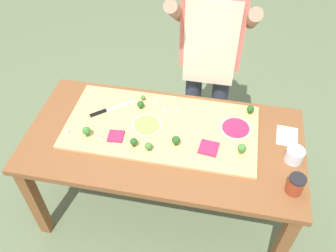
{
  "coord_description": "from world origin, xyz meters",
  "views": [
    {
      "loc": [
        0.3,
        -1.43,
        2.36
      ],
      "look_at": [
        0.02,
        0.05,
        0.8
      ],
      "focal_mm": 38.23,
      "sensor_mm": 36.0,
      "label": 1
    }
  ],
  "objects_px": {
    "pizza_slice_far_left": "(116,136)",
    "broccoli_floret_back_right": "(143,98)",
    "broccoli_floret_front_mid": "(141,104)",
    "cook_center": "(211,49)",
    "pizza_slice_center": "(209,148)",
    "chefs_knife": "(106,110)",
    "broccoli_floret_front_right": "(250,109)",
    "cheese_crumble_f": "(68,131)",
    "flour_cup": "(294,156)",
    "cheese_crumble_b": "(101,136)",
    "sauce_jar": "(296,185)",
    "broccoli_floret_front_left": "(134,142)",
    "cheese_crumble_a": "(177,135)",
    "pizza_whole_pesto_green": "(147,125)",
    "broccoli_floret_back_mid": "(149,146)",
    "broccoli_floret_center_right": "(242,148)",
    "broccoli_floret_center_left": "(87,131)",
    "prep_table": "(164,148)",
    "cheese_crumble_e": "(177,110)",
    "cheese_crumble_c": "(165,111)",
    "pizza_whole_beet_magenta": "(236,128)",
    "cheese_crumble_d": "(155,102)",
    "broccoli_floret_back_left": "(176,140)",
    "recipe_note": "(287,136)"
  },
  "relations": [
    {
      "from": "broccoli_floret_center_left",
      "to": "cheese_crumble_f",
      "type": "relative_size",
      "value": 3.76
    },
    {
      "from": "broccoli_floret_front_mid",
      "to": "cook_center",
      "type": "xyz_separation_m",
      "value": [
        0.39,
        0.41,
        0.2
      ]
    },
    {
      "from": "flour_cup",
      "to": "sauce_jar",
      "type": "bearing_deg",
      "value": -92.4
    },
    {
      "from": "prep_table",
      "to": "flour_cup",
      "type": "distance_m",
      "value": 0.78
    },
    {
      "from": "cheese_crumble_b",
      "to": "sauce_jar",
      "type": "height_order",
      "value": "sauce_jar"
    },
    {
      "from": "prep_table",
      "to": "pizza_slice_far_left",
      "type": "distance_m",
      "value": 0.31
    },
    {
      "from": "pizza_slice_center",
      "to": "cheese_crumble_f",
      "type": "bearing_deg",
      "value": -177.8
    },
    {
      "from": "chefs_knife",
      "to": "cheese_crumble_a",
      "type": "xyz_separation_m",
      "value": [
        0.49,
        -0.12,
        0.0
      ]
    },
    {
      "from": "cheese_crumble_b",
      "to": "broccoli_floret_center_right",
      "type": "bearing_deg",
      "value": 2.64
    },
    {
      "from": "cheese_crumble_c",
      "to": "broccoli_floret_center_left",
      "type": "bearing_deg",
      "value": -145.69
    },
    {
      "from": "cheese_crumble_d",
      "to": "broccoli_floret_front_right",
      "type": "bearing_deg",
      "value": 1.62
    },
    {
      "from": "broccoli_floret_back_right",
      "to": "broccoli_floret_front_left",
      "type": "relative_size",
      "value": 0.62
    },
    {
      "from": "broccoli_floret_center_left",
      "to": "cheese_crumble_b",
      "type": "relative_size",
      "value": 4.23
    },
    {
      "from": "chefs_knife",
      "to": "pizza_whole_pesto_green",
      "type": "relative_size",
      "value": 1.26
    },
    {
      "from": "cheese_crumble_f",
      "to": "sauce_jar",
      "type": "xyz_separation_m",
      "value": [
        1.34,
        -0.16,
        0.03
      ]
    },
    {
      "from": "pizza_slice_center",
      "to": "broccoli_floret_front_right",
      "type": "xyz_separation_m",
      "value": [
        0.22,
        0.35,
        0.03
      ]
    },
    {
      "from": "broccoli_floret_center_left",
      "to": "broccoli_floret_back_right",
      "type": "relative_size",
      "value": 1.82
    },
    {
      "from": "cheese_crumble_e",
      "to": "prep_table",
      "type": "bearing_deg",
      "value": -99.95
    },
    {
      "from": "pizza_slice_center",
      "to": "broccoli_floret_back_left",
      "type": "height_order",
      "value": "broccoli_floret_back_left"
    },
    {
      "from": "pizza_slice_center",
      "to": "chefs_knife",
      "type": "bearing_deg",
      "value": 164.46
    },
    {
      "from": "cheese_crumble_e",
      "to": "cheese_crumble_c",
      "type": "bearing_deg",
      "value": -154.85
    },
    {
      "from": "broccoli_floret_center_left",
      "to": "cheese_crumble_c",
      "type": "bearing_deg",
      "value": 34.31
    },
    {
      "from": "pizza_whole_pesto_green",
      "to": "broccoli_floret_back_mid",
      "type": "bearing_deg",
      "value": -73.35
    },
    {
      "from": "pizza_slice_far_left",
      "to": "cheese_crumble_c",
      "type": "xyz_separation_m",
      "value": [
        0.25,
        0.26,
        0.0
      ]
    },
    {
      "from": "chefs_knife",
      "to": "cook_center",
      "type": "distance_m",
      "value": 0.81
    },
    {
      "from": "chefs_knife",
      "to": "pizza_slice_far_left",
      "type": "relative_size",
      "value": 2.67
    },
    {
      "from": "pizza_whole_beet_magenta",
      "to": "broccoli_floret_center_left",
      "type": "xyz_separation_m",
      "value": [
        -0.88,
        -0.23,
        0.03
      ]
    },
    {
      "from": "pizza_slice_center",
      "to": "flour_cup",
      "type": "relative_size",
      "value": 1.06
    },
    {
      "from": "broccoli_floret_back_left",
      "to": "broccoli_floret_front_left",
      "type": "height_order",
      "value": "broccoli_floret_back_left"
    },
    {
      "from": "broccoli_floret_center_left",
      "to": "cheese_crumble_e",
      "type": "relative_size",
      "value": 4.98
    },
    {
      "from": "cheese_crumble_a",
      "to": "recipe_note",
      "type": "bearing_deg",
      "value": 12.04
    },
    {
      "from": "cheese_crumble_b",
      "to": "cheese_crumble_f",
      "type": "height_order",
      "value": "cheese_crumble_f"
    },
    {
      "from": "cheese_crumble_f",
      "to": "flour_cup",
      "type": "relative_size",
      "value": 0.18
    },
    {
      "from": "broccoli_floret_back_left",
      "to": "broccoli_floret_front_left",
      "type": "xyz_separation_m",
      "value": [
        -0.24,
        -0.06,
        -0.0
      ]
    },
    {
      "from": "broccoli_floret_center_right",
      "to": "broccoli_floret_center_left",
      "type": "bearing_deg",
      "value": -177.44
    },
    {
      "from": "broccoli_floret_back_left",
      "to": "cheese_crumble_a",
      "type": "height_order",
      "value": "broccoli_floret_back_left"
    },
    {
      "from": "cheese_crumble_a",
      "to": "cheese_crumble_e",
      "type": "distance_m",
      "value": 0.22
    },
    {
      "from": "cheese_crumble_a",
      "to": "cheese_crumble_d",
      "type": "height_order",
      "value": "cheese_crumble_d"
    },
    {
      "from": "chefs_knife",
      "to": "cheese_crumble_a",
      "type": "relative_size",
      "value": 16.13
    },
    {
      "from": "broccoli_floret_front_right",
      "to": "broccoli_floret_center_right",
      "type": "distance_m",
      "value": 0.35
    },
    {
      "from": "broccoli_floret_back_mid",
      "to": "sauce_jar",
      "type": "height_order",
      "value": "sauce_jar"
    },
    {
      "from": "prep_table",
      "to": "cheese_crumble_c",
      "type": "bearing_deg",
      "value": 98.95
    },
    {
      "from": "broccoli_floret_front_left",
      "to": "cheese_crumble_a",
      "type": "bearing_deg",
      "value": 28.96
    },
    {
      "from": "pizza_slice_far_left",
      "to": "broccoli_floret_back_right",
      "type": "height_order",
      "value": "broccoli_floret_back_right"
    },
    {
      "from": "broccoli_floret_front_left",
      "to": "recipe_note",
      "type": "height_order",
      "value": "broccoli_floret_front_left"
    },
    {
      "from": "cheese_crumble_c",
      "to": "cheese_crumble_d",
      "type": "distance_m",
      "value": 0.12
    },
    {
      "from": "cheese_crumble_b",
      "to": "cook_center",
      "type": "height_order",
      "value": "cook_center"
    },
    {
      "from": "sauce_jar",
      "to": "chefs_knife",
      "type": "bearing_deg",
      "value": 161.76
    },
    {
      "from": "broccoli_floret_front_mid",
      "to": "flour_cup",
      "type": "height_order",
      "value": "flour_cup"
    },
    {
      "from": "pizza_slice_center",
      "to": "cook_center",
      "type": "distance_m",
      "value": 0.71
    }
  ]
}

